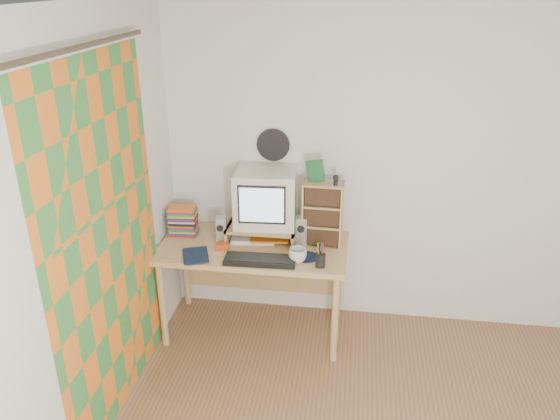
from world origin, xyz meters
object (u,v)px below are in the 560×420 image
(desk, at_px, (255,257))
(dvd_stack, at_px, (183,217))
(keyboard, at_px, (260,260))
(cd_rack, at_px, (323,214))
(mug, at_px, (298,255))
(crt_monitor, at_px, (266,198))
(diary, at_px, (183,255))

(desk, height_order, dvd_stack, dvd_stack)
(keyboard, distance_m, cd_rack, 0.58)
(mug, bearing_deg, cd_rack, 64.35)
(dvd_stack, relative_size, mug, 2.29)
(crt_monitor, distance_m, cd_rack, 0.44)
(diary, bearing_deg, crt_monitor, 18.26)
(dvd_stack, bearing_deg, mug, -23.25)
(desk, xyz_separation_m, cd_rack, (0.50, 0.04, 0.38))
(mug, bearing_deg, crt_monitor, 129.15)
(keyboard, xyz_separation_m, diary, (-0.55, -0.02, 0.00))
(cd_rack, height_order, diary, cd_rack)
(cd_rack, bearing_deg, mug, -113.32)
(dvd_stack, bearing_deg, cd_rack, -5.08)
(dvd_stack, bearing_deg, keyboard, -33.07)
(keyboard, bearing_deg, diary, 179.67)
(keyboard, relative_size, dvd_stack, 1.72)
(dvd_stack, relative_size, diary, 1.35)
(crt_monitor, bearing_deg, dvd_stack, 179.06)
(keyboard, bearing_deg, cd_rack, 38.92)
(desk, height_order, keyboard, keyboard)
(dvd_stack, bearing_deg, crt_monitor, -1.72)
(crt_monitor, relative_size, mug, 3.48)
(desk, relative_size, dvd_stack, 4.80)
(keyboard, relative_size, diary, 2.33)
(dvd_stack, xyz_separation_m, cd_rack, (1.08, -0.01, 0.10))
(keyboard, xyz_separation_m, dvd_stack, (-0.67, 0.37, 0.13))
(crt_monitor, xyz_separation_m, keyboard, (0.02, -0.40, -0.31))
(keyboard, height_order, dvd_stack, dvd_stack)
(mug, height_order, diary, mug)
(keyboard, relative_size, mug, 3.94)
(desk, relative_size, cd_rack, 2.87)
(cd_rack, xyz_separation_m, mug, (-0.15, -0.30, -0.19))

